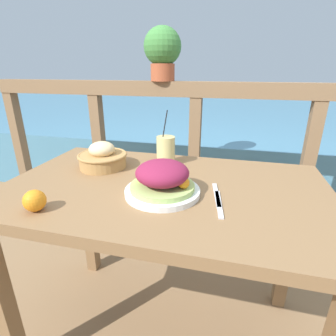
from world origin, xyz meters
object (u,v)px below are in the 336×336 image
at_px(drink_glass, 166,151).
at_px(salad_plate, 162,180).
at_px(bread_basket, 103,157).
at_px(potted_plant, 163,51).

bearing_deg(drink_glass, salad_plate, -77.54).
bearing_deg(bread_basket, salad_plate, -30.86).
relative_size(drink_glass, potted_plant, 0.79).
bearing_deg(salad_plate, potted_plant, 105.03).
relative_size(drink_glass, bread_basket, 1.12).
height_order(salad_plate, drink_glass, drink_glass).
xyz_separation_m(salad_plate, bread_basket, (-0.33, 0.19, -0.01)).
relative_size(salad_plate, potted_plant, 0.86).
bearing_deg(potted_plant, drink_glass, -73.57).
relative_size(salad_plate, bread_basket, 1.22).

